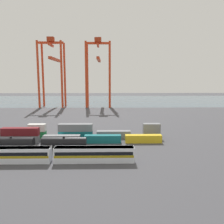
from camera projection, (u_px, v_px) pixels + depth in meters
The scene contains 18 objects.
ground_plane at pixel (75, 119), 120.50m from camera, with size 420.00×420.00×0.00m, color #424247.
harbour_water at pixel (90, 100), 221.70m from camera, with size 400.00×110.00×0.01m, color #475B6B.
passenger_train at pixel (11, 154), 59.03m from camera, with size 63.17×3.14×3.90m.
freight_tank_row at pixel (11, 144), 68.48m from camera, with size 44.23×2.88×4.34m.
shipping_container_1 at pixel (21, 139), 76.55m from camera, with size 12.10×2.44×2.60m, color slate.
shipping_container_2 at pixel (20, 132), 76.17m from camera, with size 12.10×2.44×2.60m, color maroon.
shipping_container_3 at pixel (62, 139), 76.81m from camera, with size 12.10×2.44×2.60m, color slate.
shipping_container_4 at pixel (103, 139), 77.06m from camera, with size 12.10×2.44×2.60m, color #146066.
shipping_container_5 at pixel (143, 139), 77.32m from camera, with size 12.10×2.44×2.60m, color gold.
shipping_container_8 at pixel (37, 135), 82.66m from camera, with size 6.04×2.44×2.60m, color #197538.
shipping_container_9 at pixel (37, 128), 82.28m from camera, with size 6.04×2.44×2.60m, color silver.
shipping_container_10 at pixel (76, 135), 82.91m from camera, with size 12.10×2.44×2.60m, color #146066.
shipping_container_11 at pixel (75, 127), 82.53m from camera, with size 12.10×2.44×2.60m, color slate.
shipping_container_12 at pixel (114, 134), 83.17m from camera, with size 12.10×2.44×2.60m, color slate.
shipping_container_13 at pixel (151, 134), 83.43m from camera, with size 6.04×2.44×2.60m, color slate.
shipping_container_14 at pixel (152, 127), 83.05m from camera, with size 6.04×2.44×2.60m, color slate.
gantry_crane_west at pixel (52, 66), 171.31m from camera, with size 18.09×37.47×50.40m.
gantry_crane_central at pixel (98, 66), 171.81m from camera, with size 18.44×35.77×50.16m.
Camera 1 is at (17.09, -78.98, 21.46)m, focal length 37.16 mm.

